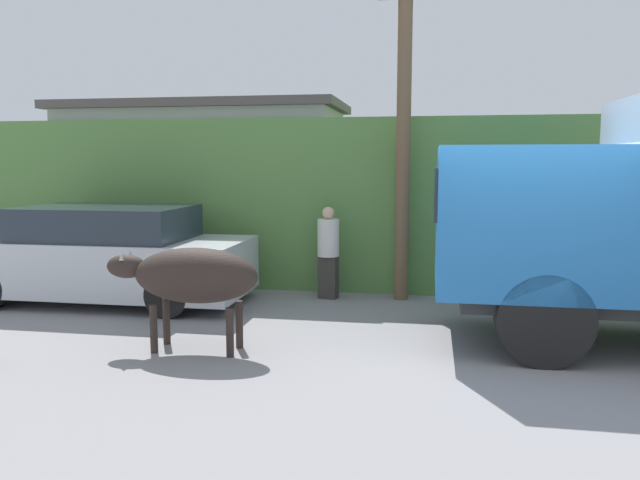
{
  "coord_description": "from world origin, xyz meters",
  "views": [
    {
      "loc": [
        -1.12,
        -7.32,
        2.29
      ],
      "look_at": [
        -2.46,
        0.22,
        1.32
      ],
      "focal_mm": 35.0,
      "sensor_mm": 36.0,
      "label": 1
    }
  ],
  "objects_px": {
    "parked_suv": "(102,256)",
    "brown_cow": "(192,276)",
    "utility_pole": "(404,123)",
    "pedestrian_on_hill": "(328,249)"
  },
  "relations": [
    {
      "from": "parked_suv",
      "to": "brown_cow",
      "type": "bearing_deg",
      "value": -39.23
    },
    {
      "from": "parked_suv",
      "to": "utility_pole",
      "type": "distance_m",
      "value": 5.33
    },
    {
      "from": "pedestrian_on_hill",
      "to": "utility_pole",
      "type": "xyz_separation_m",
      "value": [
        1.2,
        0.15,
        2.06
      ]
    },
    {
      "from": "brown_cow",
      "to": "utility_pole",
      "type": "height_order",
      "value": "utility_pole"
    },
    {
      "from": "utility_pole",
      "to": "pedestrian_on_hill",
      "type": "bearing_deg",
      "value": -172.71
    },
    {
      "from": "brown_cow",
      "to": "pedestrian_on_hill",
      "type": "bearing_deg",
      "value": 58.69
    },
    {
      "from": "pedestrian_on_hill",
      "to": "parked_suv",
      "type": "bearing_deg",
      "value": 25.58
    },
    {
      "from": "brown_cow",
      "to": "parked_suv",
      "type": "relative_size",
      "value": 0.4
    },
    {
      "from": "parked_suv",
      "to": "pedestrian_on_hill",
      "type": "relative_size",
      "value": 3.1
    },
    {
      "from": "parked_suv",
      "to": "utility_pole",
      "type": "bearing_deg",
      "value": 16.08
    }
  ]
}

